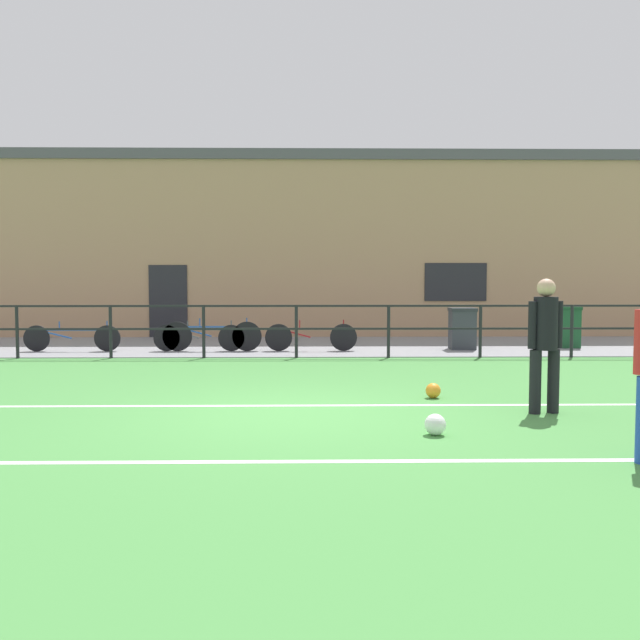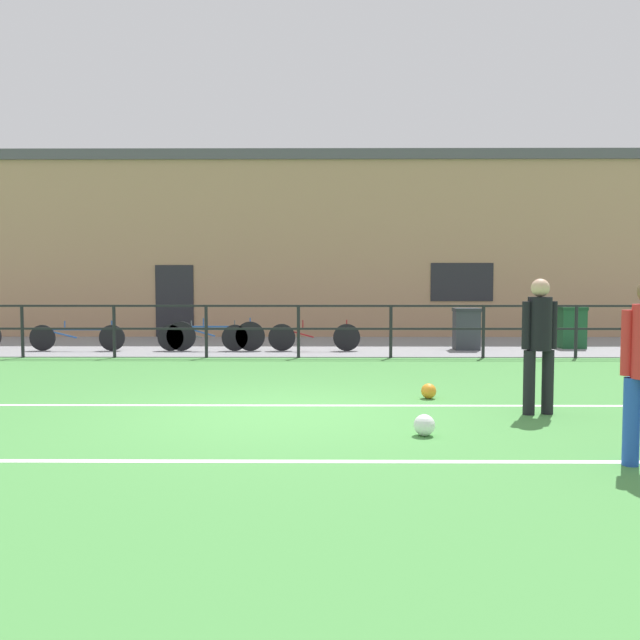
{
  "view_description": "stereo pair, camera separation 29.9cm",
  "coord_description": "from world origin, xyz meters",
  "px_view_note": "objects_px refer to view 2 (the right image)",
  "views": [
    {
      "loc": [
        0.27,
        -8.61,
        1.74
      ],
      "look_at": [
        0.48,
        4.07,
        0.94
      ],
      "focal_mm": 38.05,
      "sensor_mm": 36.0,
      "label": 1
    },
    {
      "loc": [
        0.57,
        -8.61,
        1.74
      ],
      "look_at": [
        0.48,
        4.07,
        0.94
      ],
      "focal_mm": 38.05,
      "sensor_mm": 36.0,
      "label": 2
    }
  ],
  "objects_px": {
    "trash_bin_1": "(466,329)",
    "bicycle_parked_2": "(314,337)",
    "bicycle_parked_3": "(203,337)",
    "soccer_ball_spare": "(424,425)",
    "soccer_ball_match": "(429,391)",
    "player_goalkeeper": "(539,338)",
    "bicycle_parked_4": "(77,337)",
    "trash_bin_0": "(572,327)",
    "bicycle_parked_0": "(215,336)"
  },
  "relations": [
    {
      "from": "bicycle_parked_4",
      "to": "trash_bin_1",
      "type": "distance_m",
      "value": 9.22
    },
    {
      "from": "bicycle_parked_2",
      "to": "bicycle_parked_3",
      "type": "height_order",
      "value": "bicycle_parked_2"
    },
    {
      "from": "bicycle_parked_0",
      "to": "bicycle_parked_4",
      "type": "relative_size",
      "value": 1.03
    },
    {
      "from": "bicycle_parked_2",
      "to": "bicycle_parked_3",
      "type": "xyz_separation_m",
      "value": [
        -2.62,
        0.0,
        -0.01
      ]
    },
    {
      "from": "soccer_ball_spare",
      "to": "bicycle_parked_4",
      "type": "distance_m",
      "value": 10.92
    },
    {
      "from": "bicycle_parked_3",
      "to": "trash_bin_0",
      "type": "relative_size",
      "value": 2.11
    },
    {
      "from": "bicycle_parked_3",
      "to": "trash_bin_1",
      "type": "xyz_separation_m",
      "value": [
        6.25,
        0.33,
        0.18
      ]
    },
    {
      "from": "bicycle_parked_3",
      "to": "trash_bin_0",
      "type": "distance_m",
      "value": 8.93
    },
    {
      "from": "soccer_ball_match",
      "to": "bicycle_parked_3",
      "type": "bearing_deg",
      "value": 125.36
    },
    {
      "from": "bicycle_parked_3",
      "to": "player_goalkeeper",
      "type": "bearing_deg",
      "value": -52.4
    },
    {
      "from": "bicycle_parked_3",
      "to": "bicycle_parked_4",
      "type": "bearing_deg",
      "value": 180.0
    },
    {
      "from": "soccer_ball_spare",
      "to": "bicycle_parked_2",
      "type": "relative_size",
      "value": 0.11
    },
    {
      "from": "trash_bin_1",
      "to": "bicycle_parked_2",
      "type": "bearing_deg",
      "value": -174.86
    },
    {
      "from": "bicycle_parked_4",
      "to": "trash_bin_1",
      "type": "height_order",
      "value": "trash_bin_1"
    },
    {
      "from": "bicycle_parked_2",
      "to": "trash_bin_0",
      "type": "xyz_separation_m",
      "value": [
        6.28,
        0.7,
        0.18
      ]
    },
    {
      "from": "player_goalkeeper",
      "to": "bicycle_parked_2",
      "type": "relative_size",
      "value": 0.8
    },
    {
      "from": "player_goalkeeper",
      "to": "bicycle_parked_3",
      "type": "bearing_deg",
      "value": -63.62
    },
    {
      "from": "bicycle_parked_3",
      "to": "soccer_ball_spare",
      "type": "bearing_deg",
      "value": -64.86
    },
    {
      "from": "soccer_ball_match",
      "to": "bicycle_parked_2",
      "type": "xyz_separation_m",
      "value": [
        -1.75,
        6.15,
        0.24
      ]
    },
    {
      "from": "bicycle_parked_4",
      "to": "trash_bin_0",
      "type": "height_order",
      "value": "trash_bin_0"
    },
    {
      "from": "player_goalkeeper",
      "to": "trash_bin_1",
      "type": "bearing_deg",
      "value": -106.26
    },
    {
      "from": "bicycle_parked_3",
      "to": "trash_bin_0",
      "type": "bearing_deg",
      "value": 4.53
    },
    {
      "from": "bicycle_parked_4",
      "to": "trash_bin_0",
      "type": "xyz_separation_m",
      "value": [
        11.85,
        0.7,
        0.19
      ]
    },
    {
      "from": "bicycle_parked_3",
      "to": "soccer_ball_match",
      "type": "bearing_deg",
      "value": -54.64
    },
    {
      "from": "trash_bin_1",
      "to": "soccer_ball_match",
      "type": "bearing_deg",
      "value": -106.27
    },
    {
      "from": "trash_bin_0",
      "to": "bicycle_parked_4",
      "type": "bearing_deg",
      "value": -176.6
    },
    {
      "from": "soccer_ball_spare",
      "to": "bicycle_parked_2",
      "type": "height_order",
      "value": "bicycle_parked_2"
    },
    {
      "from": "soccer_ball_spare",
      "to": "player_goalkeeper",
      "type": "bearing_deg",
      "value": 36.32
    },
    {
      "from": "trash_bin_0",
      "to": "bicycle_parked_2",
      "type": "bearing_deg",
      "value": -173.6
    },
    {
      "from": "player_goalkeeper",
      "to": "trash_bin_0",
      "type": "bearing_deg",
      "value": -123.82
    },
    {
      "from": "soccer_ball_match",
      "to": "player_goalkeeper",
      "type": "bearing_deg",
      "value": -42.06
    },
    {
      "from": "bicycle_parked_3",
      "to": "trash_bin_1",
      "type": "height_order",
      "value": "trash_bin_1"
    },
    {
      "from": "player_goalkeeper",
      "to": "bicycle_parked_0",
      "type": "relative_size",
      "value": 0.75
    },
    {
      "from": "trash_bin_0",
      "to": "soccer_ball_spare",
      "type": "bearing_deg",
      "value": -118.34
    },
    {
      "from": "bicycle_parked_3",
      "to": "bicycle_parked_4",
      "type": "relative_size",
      "value": 0.95
    },
    {
      "from": "soccer_ball_match",
      "to": "trash_bin_0",
      "type": "xyz_separation_m",
      "value": [
        4.53,
        6.85,
        0.42
      ]
    },
    {
      "from": "bicycle_parked_3",
      "to": "trash_bin_1",
      "type": "bearing_deg",
      "value": 3.0
    },
    {
      "from": "player_goalkeeper",
      "to": "bicycle_parked_4",
      "type": "xyz_separation_m",
      "value": [
        -8.54,
        7.25,
        -0.64
      ]
    },
    {
      "from": "soccer_ball_match",
      "to": "bicycle_parked_2",
      "type": "distance_m",
      "value": 6.4
    },
    {
      "from": "soccer_ball_match",
      "to": "bicycle_parked_4",
      "type": "xyz_separation_m",
      "value": [
        -7.32,
        6.15,
        0.23
      ]
    },
    {
      "from": "bicycle_parked_0",
      "to": "trash_bin_1",
      "type": "height_order",
      "value": "trash_bin_1"
    },
    {
      "from": "bicycle_parked_2",
      "to": "trash_bin_0",
      "type": "bearing_deg",
      "value": 6.4
    },
    {
      "from": "bicycle_parked_4",
      "to": "player_goalkeeper",
      "type": "bearing_deg",
      "value": -40.33
    },
    {
      "from": "soccer_ball_spare",
      "to": "bicycle_parked_3",
      "type": "xyz_separation_m",
      "value": [
        -3.96,
        8.45,
        0.23
      ]
    },
    {
      "from": "bicycle_parked_0",
      "to": "trash_bin_0",
      "type": "height_order",
      "value": "trash_bin_0"
    },
    {
      "from": "soccer_ball_spare",
      "to": "bicycle_parked_2",
      "type": "xyz_separation_m",
      "value": [
        -1.34,
        8.45,
        0.23
      ]
    },
    {
      "from": "soccer_ball_spare",
      "to": "soccer_ball_match",
      "type": "bearing_deg",
      "value": 80.11
    },
    {
      "from": "player_goalkeeper",
      "to": "bicycle_parked_4",
      "type": "bearing_deg",
      "value": -51.56
    },
    {
      "from": "player_goalkeeper",
      "to": "soccer_ball_match",
      "type": "height_order",
      "value": "player_goalkeeper"
    },
    {
      "from": "soccer_ball_spare",
      "to": "trash_bin_1",
      "type": "xyz_separation_m",
      "value": [
        2.29,
        8.77,
        0.4
      ]
    }
  ]
}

